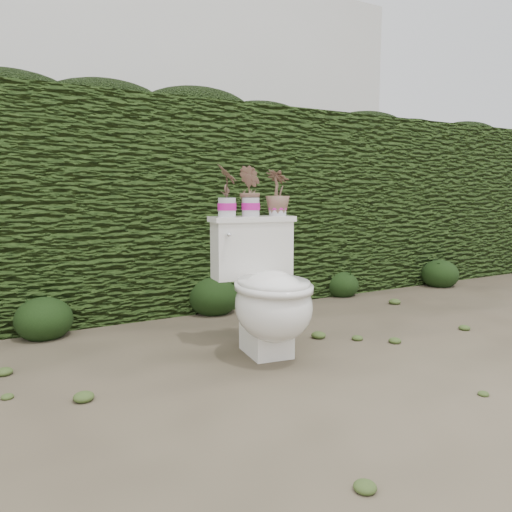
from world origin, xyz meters
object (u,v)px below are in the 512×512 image
potted_plant_left (227,192)px  potted_plant_right (278,194)px  toilet (267,293)px  potted_plant_center (251,193)px

potted_plant_left → potted_plant_right: 0.32m
toilet → potted_plant_right: (0.20, 0.21, 0.55)m
potted_plant_left → potted_plant_right: bearing=-82.9°
toilet → potted_plant_center: (0.03, 0.24, 0.56)m
potted_plant_left → potted_plant_center: size_ratio=1.03×
potted_plant_left → potted_plant_center: 0.15m
toilet → potted_plant_center: bearing=91.9°
potted_plant_center → potted_plant_right: (0.17, -0.02, -0.01)m
potted_plant_left → potted_plant_right: potted_plant_left is taller
potted_plant_center → potted_plant_right: bearing=88.1°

